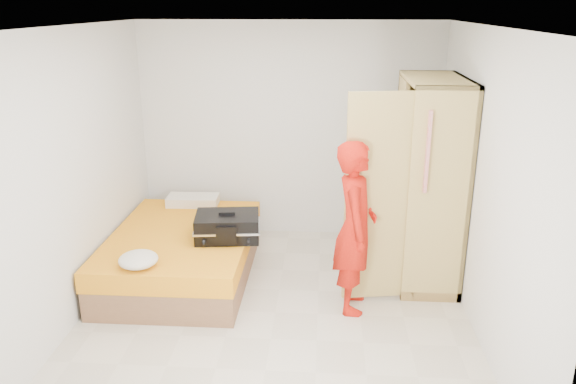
# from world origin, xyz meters

# --- Properties ---
(room) EXTENTS (4.00, 4.02, 2.60)m
(room) POSITION_xyz_m (0.00, 0.00, 1.30)
(room) COLOR beige
(room) RESTS_ON ground
(bed) EXTENTS (1.42, 2.02, 0.50)m
(bed) POSITION_xyz_m (-1.05, 0.70, 0.25)
(bed) COLOR brown
(bed) RESTS_ON ground
(wardrobe) EXTENTS (1.17, 1.28, 2.10)m
(wardrobe) POSITION_xyz_m (1.45, 0.85, 1.00)
(wardrobe) COLOR tan
(wardrobe) RESTS_ON ground
(person) EXTENTS (0.41, 0.61, 1.63)m
(person) POSITION_xyz_m (0.73, 0.17, 0.82)
(person) COLOR red
(person) RESTS_ON ground
(suitcase) EXTENTS (0.71, 0.56, 0.28)m
(suitcase) POSITION_xyz_m (-0.54, 0.58, 0.63)
(suitcase) COLOR black
(suitcase) RESTS_ON bed
(round_cushion) EXTENTS (0.36, 0.36, 0.14)m
(round_cushion) POSITION_xyz_m (-1.23, -0.12, 0.57)
(round_cushion) COLOR white
(round_cushion) RESTS_ON bed
(pillow) EXTENTS (0.60, 0.32, 0.11)m
(pillow) POSITION_xyz_m (-1.12, 1.55, 0.55)
(pillow) COLOR white
(pillow) RESTS_ON bed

